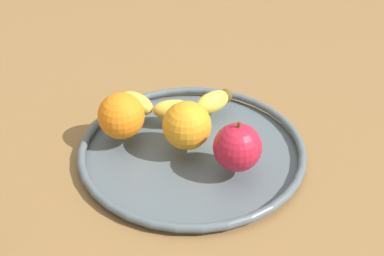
{
  "coord_description": "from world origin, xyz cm",
  "views": [
    {
      "loc": [
        -16.36,
        -58.35,
        48.12
      ],
      "look_at": [
        0.0,
        0.0,
        4.8
      ],
      "focal_mm": 47.46,
      "sensor_mm": 36.0,
      "label": 1
    }
  ],
  "objects_px": {
    "orange_back_right": "(187,126)",
    "apple": "(237,147)",
    "fruit_bowl": "(192,149)",
    "orange_center": "(121,116)",
    "banana": "(177,105)"
  },
  "relations": [
    {
      "from": "apple",
      "to": "orange_center",
      "type": "relative_size",
      "value": 1.08
    },
    {
      "from": "fruit_bowl",
      "to": "orange_center",
      "type": "height_order",
      "value": "orange_center"
    },
    {
      "from": "banana",
      "to": "apple",
      "type": "relative_size",
      "value": 2.56
    },
    {
      "from": "orange_back_right",
      "to": "orange_center",
      "type": "relative_size",
      "value": 1.02
    },
    {
      "from": "apple",
      "to": "orange_back_right",
      "type": "distance_m",
      "value": 0.09
    },
    {
      "from": "banana",
      "to": "fruit_bowl",
      "type": "bearing_deg",
      "value": -74.53
    },
    {
      "from": "orange_back_right",
      "to": "apple",
      "type": "bearing_deg",
      "value": -50.51
    },
    {
      "from": "apple",
      "to": "fruit_bowl",
      "type": "bearing_deg",
      "value": 124.87
    },
    {
      "from": "orange_back_right",
      "to": "orange_center",
      "type": "height_order",
      "value": "orange_back_right"
    },
    {
      "from": "fruit_bowl",
      "to": "orange_back_right",
      "type": "xyz_separation_m",
      "value": [
        -0.01,
        -0.0,
        0.04
      ]
    },
    {
      "from": "banana",
      "to": "orange_back_right",
      "type": "distance_m",
      "value": 0.09
    },
    {
      "from": "banana",
      "to": "apple",
      "type": "height_order",
      "value": "apple"
    },
    {
      "from": "fruit_bowl",
      "to": "orange_center",
      "type": "relative_size",
      "value": 4.84
    },
    {
      "from": "fruit_bowl",
      "to": "orange_center",
      "type": "xyz_separation_m",
      "value": [
        -0.1,
        0.05,
        0.04
      ]
    },
    {
      "from": "fruit_bowl",
      "to": "banana",
      "type": "xyz_separation_m",
      "value": [
        -0.0,
        0.09,
        0.03
      ]
    }
  ]
}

